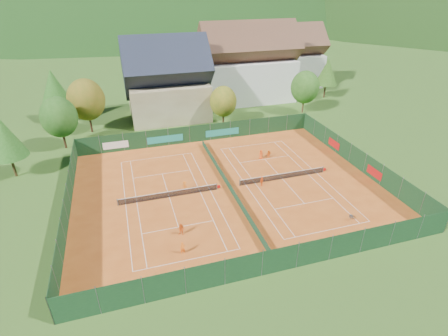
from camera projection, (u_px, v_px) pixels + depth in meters
ground at (228, 188)px, 47.08m from camera, size 600.00×600.00×0.00m
clay_pad at (228, 188)px, 47.06m from camera, size 40.00×32.00×0.01m
court_markings_left at (169, 197)px, 44.99m from camera, size 11.03×23.83×0.00m
court_markings_right at (282, 179)px, 49.13m from camera, size 11.03×23.83×0.00m
tennis_net_left at (170, 194)px, 44.80m from camera, size 13.30×0.10×1.02m
tennis_net_right at (284, 176)px, 48.93m from camera, size 13.30×0.10×1.02m
court_divider at (228, 185)px, 46.83m from camera, size 0.03×28.80×1.00m
fence_north at (197, 134)px, 59.67m from camera, size 40.00×0.10×3.00m
fence_south at (280, 260)px, 32.92m from camera, size 40.00×0.04×3.00m
fence_west at (67, 203)px, 41.18m from camera, size 0.04×32.00×3.00m
fence_east at (357, 158)px, 51.57m from camera, size 0.09×32.00×3.00m
chalet at (167, 84)px, 68.30m from camera, size 16.20×12.00×16.00m
hotel_block_a at (248, 67)px, 77.88m from camera, size 21.60×11.00×17.25m
hotel_block_b at (288, 60)px, 88.57m from camera, size 17.28×10.00×15.50m
tree_west_front at (59, 117)px, 55.59m from camera, size 5.72×5.72×8.69m
tree_west_mid at (86, 100)px, 61.33m from camera, size 6.44×6.44×9.78m
tree_west_back at (54, 87)px, 66.17m from camera, size 5.60×5.60×10.00m
tree_center at (223, 101)px, 64.82m from camera, size 5.01×5.01×7.60m
tree_east_front at (305, 87)px, 70.83m from camera, size 5.72×5.72×8.69m
tree_east_mid at (327, 72)px, 79.80m from camera, size 5.04×5.04×9.00m
tree_west_side at (4, 137)px, 47.00m from camera, size 5.04×5.04×9.00m
tree_east_back at (281, 64)px, 84.12m from camera, size 7.15×7.15×10.86m
mountain_backdrop at (171, 73)px, 269.34m from camera, size 820.00×530.00×242.00m
ball_hopper at (351, 217)px, 40.47m from camera, size 0.34×0.34×0.80m
loose_ball_0 at (186, 216)px, 41.43m from camera, size 0.07×0.07×0.07m
loose_ball_1 at (305, 230)px, 39.10m from camera, size 0.07×0.07×0.07m
player_left_near at (183, 248)px, 35.43m from camera, size 0.57×0.40×1.49m
player_left_mid at (181, 229)px, 38.09m from camera, size 0.90×0.83×1.49m
player_left_far at (185, 186)px, 46.02m from camera, size 1.09×0.98×1.47m
player_right_near at (262, 181)px, 47.19m from camera, size 0.88×0.76×1.42m
player_right_far_a at (261, 154)px, 54.32m from camera, size 0.81×0.62×1.50m
player_right_far_b at (269, 154)px, 54.61m from camera, size 1.27×0.59×1.32m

